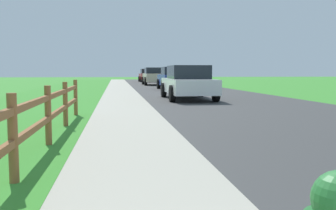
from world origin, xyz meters
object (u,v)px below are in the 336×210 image
object	(u,v)px
parked_car_beige	(154,76)
parked_car_red	(148,75)
parked_car_blue	(174,78)
parked_suv_white	(188,82)

from	to	relation	value
parked_car_beige	parked_car_red	xyz separation A→B (m)	(0.26, 10.26, -0.04)
parked_car_blue	parked_car_beige	xyz separation A→B (m)	(-0.49, 9.22, 0.03)
parked_car_blue	parked_car_red	world-z (taller)	parked_car_blue
parked_car_blue	parked_car_beige	bearing A→B (deg)	93.05
parked_suv_white	parked_car_beige	bearing A→B (deg)	89.08
parked_car_red	parked_car_beige	bearing A→B (deg)	-91.44
parked_suv_white	parked_car_beige	distance (m)	18.45
parked_car_blue	parked_car_red	bearing A→B (deg)	90.69
parked_car_blue	parked_car_beige	size ratio (longest dim) A/B	0.90
parked_car_blue	parked_car_red	size ratio (longest dim) A/B	0.99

